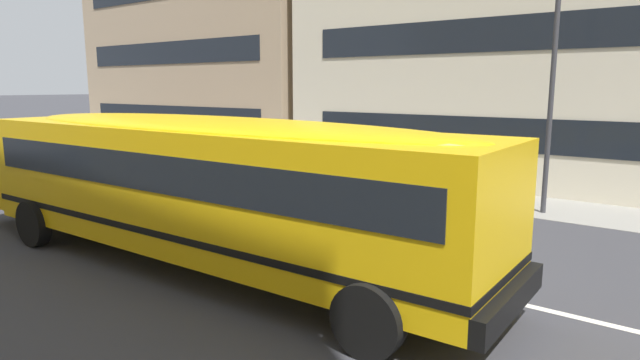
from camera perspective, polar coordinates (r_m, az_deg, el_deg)
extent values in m
plane|color=#38383D|center=(10.40, 7.73, -9.80)|extent=(400.00, 400.00, 0.00)
cube|color=gray|center=(17.16, 20.28, -2.40)|extent=(120.00, 3.00, 0.01)
cube|color=silver|center=(10.39, 7.73, -9.78)|extent=(110.00, 0.16, 0.01)
cube|color=yellow|center=(10.43, -11.62, -0.57)|extent=(11.26, 2.84, 2.24)
cube|color=yellow|center=(15.79, -27.58, -0.03)|extent=(1.68, 2.18, 1.12)
cube|color=black|center=(16.58, -28.76, -1.02)|extent=(0.27, 2.55, 0.37)
cube|color=black|center=(7.72, 19.46, -11.96)|extent=(0.27, 2.55, 0.37)
cube|color=black|center=(10.37, -11.69, 1.62)|extent=(10.59, 2.86, 0.65)
cube|color=black|center=(10.57, -11.49, -4.10)|extent=(11.28, 2.87, 0.12)
ellipsoid|color=yellow|center=(10.29, -11.83, 5.57)|extent=(10.81, 2.62, 0.37)
cylinder|color=red|center=(14.09, -17.19, 1.44)|extent=(0.46, 0.46, 0.03)
cylinder|color=black|center=(13.44, -28.02, -4.08)|extent=(1.03, 0.31, 1.02)
cylinder|color=black|center=(14.70, -19.15, -2.33)|extent=(1.03, 0.31, 1.02)
cylinder|color=black|center=(7.21, 5.06, -14.59)|extent=(1.03, 0.31, 1.02)
cylinder|color=black|center=(9.34, 13.15, -8.97)|extent=(1.03, 0.31, 1.02)
cube|color=maroon|center=(25.62, -21.09, 2.92)|extent=(3.98, 1.88, 0.70)
cube|color=black|center=(25.69, -21.35, 4.43)|extent=(2.27, 1.66, 0.64)
cylinder|color=black|center=(24.98, -17.88, 2.14)|extent=(0.61, 0.21, 0.60)
cylinder|color=black|center=(24.13, -21.28, 1.67)|extent=(0.61, 0.21, 0.60)
cylinder|color=black|center=(27.20, -20.83, 2.57)|extent=(0.61, 0.21, 0.60)
cylinder|color=black|center=(26.42, -24.03, 2.15)|extent=(0.61, 0.21, 0.60)
cylinder|color=#38383D|center=(15.89, 23.27, 8.27)|extent=(0.14, 0.14, 6.50)
cube|color=black|center=(29.04, -15.58, 6.50)|extent=(12.84, 0.04, 1.10)
cube|color=black|center=(29.04, -15.88, 12.81)|extent=(12.84, 0.04, 1.10)
cube|color=beige|center=(24.40, 26.61, 15.79)|extent=(19.95, 12.27, 12.80)
cube|color=black|center=(18.30, 21.86, 4.31)|extent=(16.76, 0.04, 1.10)
cube|color=black|center=(18.30, 22.53, 14.32)|extent=(16.76, 0.04, 1.10)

